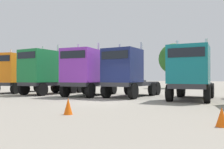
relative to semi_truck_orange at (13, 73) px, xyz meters
name	(u,v)px	position (x,y,z in m)	size (l,w,h in m)	color
ground	(101,102)	(12.34, -2.75, -1.99)	(200.00, 200.00, 0.00)	gray
semi_truck_orange	(13,73)	(0.00, 0.00, 0.00)	(4.07, 6.43, 4.40)	#333338
semi_truck_green	(43,72)	(4.30, -0.04, 0.05)	(2.72, 6.33, 4.47)	#333338
semi_truck_purple	(84,72)	(8.76, 0.15, -0.04)	(3.40, 6.05, 4.32)	#333338
semi_truck_navy	(127,73)	(12.06, 1.16, -0.09)	(2.69, 6.17, 4.21)	#333338
semi_truck_teal	(190,72)	(16.81, 1.10, -0.14)	(3.16, 6.39, 4.10)	#333338
traffic_cone_near	(68,106)	(14.04, -7.58, -1.65)	(0.36, 0.36, 0.67)	#F2590C
traffic_cone_far	(222,117)	(19.66, -6.98, -1.69)	(0.36, 0.36, 0.60)	#F2590C
oak_far_left	(111,66)	(-2.05, 21.70, 1.60)	(3.22, 3.22, 5.22)	#4C3823
oak_far_centre	(174,59)	(10.38, 18.68, 2.21)	(4.38, 4.38, 6.40)	#4C3823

